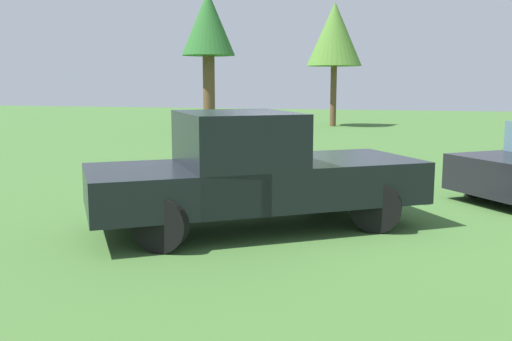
{
  "coord_description": "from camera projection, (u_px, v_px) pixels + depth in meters",
  "views": [
    {
      "loc": [
        1.64,
        -9.32,
        2.23
      ],
      "look_at": [
        -0.68,
        -0.94,
        0.9
      ],
      "focal_mm": 40.26,
      "sensor_mm": 36.0,
      "label": 1
    }
  ],
  "objects": [
    {
      "name": "tree_side",
      "position": [
        335.0,
        35.0,
        29.35
      ],
      "size": [
        2.83,
        2.83,
        6.33
      ],
      "color": "brown",
      "rests_on": "ground_plane"
    },
    {
      "name": "ground_plane",
      "position": [
        310.0,
        217.0,
        9.65
      ],
      "size": [
        80.0,
        80.0,
        0.0
      ],
      "primitive_type": "plane",
      "color": "#3D662D"
    },
    {
      "name": "tree_back_left",
      "position": [
        208.0,
        27.0,
        24.23
      ],
      "size": [
        2.27,
        2.27,
        6.09
      ],
      "color": "brown",
      "rests_on": "ground_plane"
    },
    {
      "name": "pickup_truck",
      "position": [
        248.0,
        169.0,
        8.76
      ],
      "size": [
        5.29,
        4.47,
        1.8
      ],
      "rotation": [
        0.0,
        0.0,
        0.6
      ],
      "color": "black",
      "rests_on": "ground_plane"
    }
  ]
}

